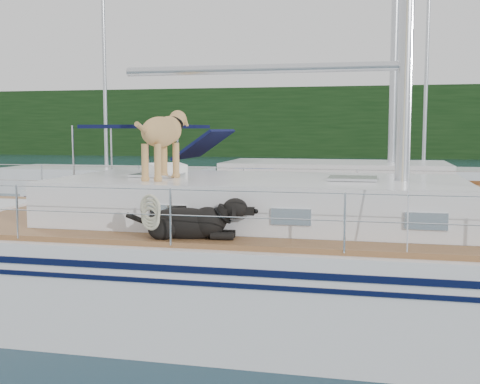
# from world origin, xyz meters

# --- Properties ---
(ground) EXTENTS (120.00, 120.00, 0.00)m
(ground) POSITION_xyz_m (0.00, 0.00, 0.00)
(ground) COLOR black
(ground) RESTS_ON ground
(tree_line) EXTENTS (90.00, 3.00, 6.00)m
(tree_line) POSITION_xyz_m (0.00, 45.00, 3.00)
(tree_line) COLOR black
(tree_line) RESTS_ON ground
(shore_bank) EXTENTS (92.00, 1.00, 1.20)m
(shore_bank) POSITION_xyz_m (0.00, 46.20, 0.60)
(shore_bank) COLOR #595147
(shore_bank) RESTS_ON ground
(main_sailboat) EXTENTS (12.00, 3.80, 14.01)m
(main_sailboat) POSITION_xyz_m (0.09, -0.01, 0.68)
(main_sailboat) COLOR white
(main_sailboat) RESTS_ON ground
(neighbor_sailboat) EXTENTS (11.00, 3.50, 13.30)m
(neighbor_sailboat) POSITION_xyz_m (0.30, 5.74, 0.63)
(neighbor_sailboat) COLOR white
(neighbor_sailboat) RESTS_ON ground
(bg_boat_west) EXTENTS (8.00, 3.00, 11.65)m
(bg_boat_west) POSITION_xyz_m (-8.00, 14.00, 0.45)
(bg_boat_west) COLOR white
(bg_boat_west) RESTS_ON ground
(bg_boat_center) EXTENTS (7.20, 3.00, 11.65)m
(bg_boat_center) POSITION_xyz_m (4.00, 16.00, 0.45)
(bg_boat_center) COLOR white
(bg_boat_center) RESTS_ON ground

